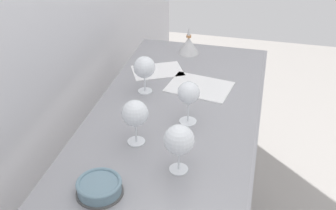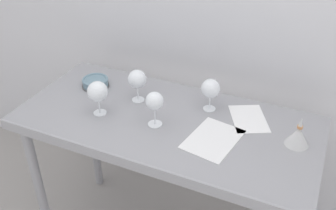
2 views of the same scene
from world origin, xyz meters
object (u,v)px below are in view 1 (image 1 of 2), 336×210
(decanter_funnel, at_px, (189,45))
(wine_glass_near_center, at_px, (189,94))
(tasting_bowl, at_px, (99,187))
(wine_glass_near_left, at_px, (179,141))
(wine_glass_far_right, at_px, (144,68))
(wine_glass_far_left, at_px, (135,114))
(tasting_sheet_upper, at_px, (157,71))
(tasting_sheet_lower, at_px, (199,87))

(decanter_funnel, bearing_deg, wine_glass_near_center, -168.84)
(tasting_bowl, distance_m, decanter_funnel, 1.05)
(tasting_bowl, relative_size, decanter_funnel, 1.06)
(wine_glass_near_left, distance_m, decanter_funnel, 0.90)
(wine_glass_far_right, height_order, wine_glass_far_left, wine_glass_far_left)
(wine_glass_far_right, distance_m, tasting_sheet_upper, 0.22)
(wine_glass_near_center, relative_size, wine_glass_near_left, 1.00)
(tasting_sheet_upper, xyz_separation_m, decanter_funnel, (0.23, -0.10, 0.04))
(wine_glass_far_right, distance_m, wine_glass_near_left, 0.52)
(wine_glass_near_center, height_order, wine_glass_near_left, same)
(wine_glass_far_left, bearing_deg, tasting_sheet_upper, 7.02)
(wine_glass_far_right, relative_size, decanter_funnel, 1.19)
(wine_glass_far_left, bearing_deg, wine_glass_near_center, -42.17)
(tasting_sheet_lower, relative_size, decanter_funnel, 1.96)
(tasting_sheet_lower, bearing_deg, tasting_bowl, 175.38)
(wine_glass_near_left, distance_m, tasting_sheet_lower, 0.57)
(wine_glass_far_right, xyz_separation_m, decanter_funnel, (0.42, -0.10, -0.07))
(tasting_sheet_upper, height_order, tasting_sheet_lower, same)
(tasting_sheet_lower, bearing_deg, wine_glass_far_right, 122.42)
(wine_glass_near_center, relative_size, tasting_sheet_lower, 0.63)
(wine_glass_far_left, relative_size, tasting_sheet_lower, 0.63)
(wine_glass_near_center, xyz_separation_m, tasting_sheet_lower, (0.28, 0.00, -0.12))
(tasting_bowl, bearing_deg, wine_glass_far_left, -6.34)
(wine_glass_far_right, bearing_deg, tasting_bowl, -176.34)
(wine_glass_near_left, height_order, tasting_sheet_upper, wine_glass_near_left)
(wine_glass_far_left, xyz_separation_m, tasting_sheet_lower, (0.44, -0.15, -0.12))
(tasting_sheet_upper, distance_m, tasting_bowl, 0.82)
(wine_glass_near_center, relative_size, decanter_funnel, 1.24)
(wine_glass_near_left, relative_size, tasting_sheet_lower, 0.63)
(tasting_sheet_lower, height_order, tasting_bowl, tasting_bowl)
(wine_glass_near_center, xyz_separation_m, wine_glass_far_left, (-0.17, 0.15, -0.00))
(wine_glass_far_right, bearing_deg, wine_glass_near_left, -151.80)
(wine_glass_near_center, bearing_deg, tasting_bowl, 157.47)
(wine_glass_far_left, height_order, tasting_sheet_upper, wine_glass_far_left)
(decanter_funnel, bearing_deg, tasting_bowl, 176.60)
(wine_glass_near_left, xyz_separation_m, tasting_bowl, (-0.16, 0.21, -0.09))
(wine_glass_far_left, height_order, decanter_funnel, wine_glass_far_left)
(tasting_sheet_upper, height_order, tasting_bowl, tasting_bowl)
(wine_glass_near_left, bearing_deg, wine_glass_far_left, 58.07)
(wine_glass_far_right, relative_size, tasting_sheet_lower, 0.61)
(wine_glass_near_center, height_order, tasting_bowl, wine_glass_near_center)
(wine_glass_near_left, relative_size, decanter_funnel, 1.24)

